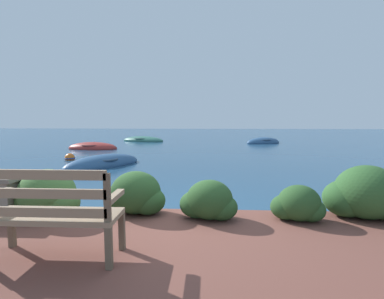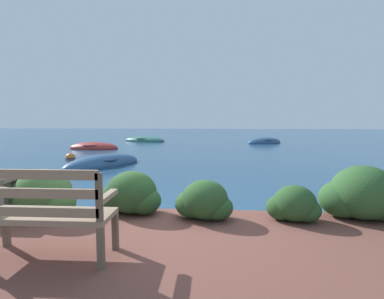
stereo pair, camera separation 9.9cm
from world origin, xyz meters
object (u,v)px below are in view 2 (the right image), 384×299
(rowboat_outer, at_px, (144,140))
(mooring_buoy, at_px, (70,158))
(park_bench, at_px, (45,212))
(rowboat_nearest, at_px, (103,164))
(rowboat_far, at_px, (264,142))
(rowboat_mid, at_px, (94,148))

(rowboat_outer, height_order, mooring_buoy, rowboat_outer)
(park_bench, relative_size, rowboat_outer, 0.39)
(rowboat_nearest, relative_size, mooring_buoy, 7.39)
(rowboat_far, xyz_separation_m, rowboat_outer, (-7.98, 1.29, -0.01))
(park_bench, relative_size, rowboat_far, 0.51)
(rowboat_nearest, relative_size, rowboat_outer, 0.93)
(park_bench, height_order, rowboat_nearest, park_bench)
(park_bench, distance_m, rowboat_far, 17.11)
(rowboat_mid, bearing_deg, mooring_buoy, 103.86)
(rowboat_nearest, relative_size, rowboat_far, 1.21)
(rowboat_far, xyz_separation_m, mooring_buoy, (-8.82, -7.94, 0.01))
(rowboat_far, bearing_deg, mooring_buoy, 17.38)
(park_bench, bearing_deg, rowboat_outer, 105.50)
(mooring_buoy, bearing_deg, rowboat_nearest, -38.00)
(rowboat_far, relative_size, mooring_buoy, 6.11)
(rowboat_outer, xyz_separation_m, mooring_buoy, (-0.84, -9.24, 0.01))
(rowboat_nearest, bearing_deg, rowboat_outer, -142.72)
(mooring_buoy, bearing_deg, rowboat_mid, 99.36)
(park_bench, distance_m, rowboat_outer, 17.90)
(park_bench, height_order, rowboat_outer, park_bench)
(rowboat_mid, xyz_separation_m, rowboat_outer, (1.50, 5.24, -0.00))
(rowboat_nearest, height_order, rowboat_far, rowboat_nearest)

